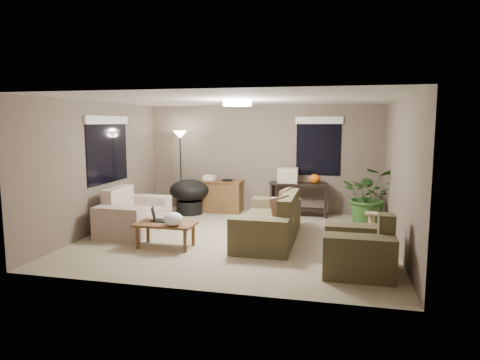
% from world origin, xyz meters
% --- Properties ---
extents(room_shell, '(5.50, 5.50, 5.50)m').
position_xyz_m(room_shell, '(0.00, 0.00, 1.25)').
color(room_shell, tan).
rests_on(room_shell, ground).
extents(main_sofa, '(0.95, 2.20, 0.85)m').
position_xyz_m(main_sofa, '(0.61, 0.02, 0.29)').
color(main_sofa, '#453F29').
rests_on(main_sofa, ground).
extents(throw_pillows, '(0.40, 1.40, 0.47)m').
position_xyz_m(throw_pillows, '(0.86, 0.02, 0.65)').
color(throw_pillows, '#8C7251').
rests_on(throw_pillows, main_sofa).
extents(loveseat, '(0.90, 1.60, 0.85)m').
position_xyz_m(loveseat, '(-2.10, 0.03, 0.30)').
color(loveseat, beige).
rests_on(loveseat, ground).
extents(armchair, '(0.95, 1.00, 0.85)m').
position_xyz_m(armchair, '(2.09, -1.33, 0.30)').
color(armchair, brown).
rests_on(armchair, ground).
extents(coffee_table, '(1.00, 0.55, 0.42)m').
position_xyz_m(coffee_table, '(-1.05, -0.82, 0.36)').
color(coffee_table, brown).
rests_on(coffee_table, ground).
extents(laptop, '(0.41, 0.28, 0.24)m').
position_xyz_m(laptop, '(-1.22, -0.72, 0.48)').
color(laptop, black).
rests_on(laptop, coffee_table).
extents(plastic_bag, '(0.36, 0.33, 0.23)m').
position_xyz_m(plastic_bag, '(-0.85, -0.97, 0.53)').
color(plastic_bag, white).
rests_on(plastic_bag, coffee_table).
extents(desk, '(1.10, 0.50, 0.75)m').
position_xyz_m(desk, '(-0.96, 2.17, 0.38)').
color(desk, brown).
rests_on(desk, ground).
extents(desk_papers, '(0.69, 0.29, 0.12)m').
position_xyz_m(desk_papers, '(-1.11, 2.16, 0.80)').
color(desk_papers, silver).
rests_on(desk_papers, desk).
extents(console_table, '(1.30, 0.40, 0.75)m').
position_xyz_m(console_table, '(0.90, 2.18, 0.44)').
color(console_table, black).
rests_on(console_table, ground).
extents(pumpkin, '(0.26, 0.26, 0.21)m').
position_xyz_m(pumpkin, '(1.25, 2.18, 0.85)').
color(pumpkin, orange).
rests_on(pumpkin, console_table).
extents(cardboard_box, '(0.45, 0.34, 0.33)m').
position_xyz_m(cardboard_box, '(0.65, 2.18, 0.92)').
color(cardboard_box, beige).
rests_on(cardboard_box, console_table).
extents(papasan_chair, '(1.13, 1.13, 0.80)m').
position_xyz_m(papasan_chair, '(-1.58, 1.81, 0.47)').
color(papasan_chair, black).
rests_on(papasan_chair, ground).
extents(floor_lamp, '(0.32, 0.32, 1.91)m').
position_xyz_m(floor_lamp, '(-1.86, 2.02, 1.60)').
color(floor_lamp, black).
rests_on(floor_lamp, ground).
extents(ceiling_fixture, '(0.50, 0.50, 0.10)m').
position_xyz_m(ceiling_fixture, '(0.00, 0.00, 2.44)').
color(ceiling_fixture, white).
rests_on(ceiling_fixture, room_shell).
extents(houseplant, '(1.09, 1.21, 0.94)m').
position_xyz_m(houseplant, '(2.40, 1.65, 0.47)').
color(houseplant, '#2D5923').
rests_on(houseplant, ground).
extents(cat_scratching_post, '(0.32, 0.32, 0.50)m').
position_xyz_m(cat_scratching_post, '(2.37, 0.45, 0.21)').
color(cat_scratching_post, tan).
rests_on(cat_scratching_post, ground).
extents(window_left, '(0.05, 1.56, 1.33)m').
position_xyz_m(window_left, '(-2.73, 0.30, 1.78)').
color(window_left, black).
rests_on(window_left, room_shell).
extents(window_back, '(1.06, 0.05, 1.33)m').
position_xyz_m(window_back, '(1.30, 2.48, 1.79)').
color(window_back, black).
rests_on(window_back, room_shell).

